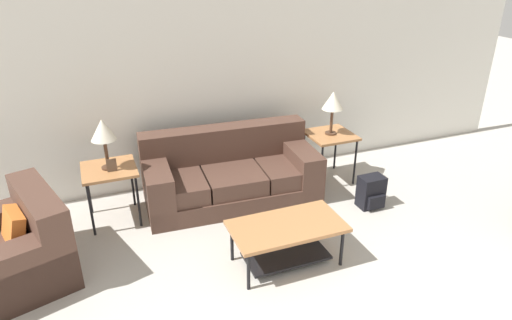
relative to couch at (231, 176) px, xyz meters
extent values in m
cube|color=silver|center=(0.04, 0.67, 1.00)|extent=(8.88, 0.06, 2.60)
cube|color=#4C3328|center=(0.00, -0.05, -0.19)|extent=(2.03, 1.00, 0.22)
cube|color=#4C3328|center=(-0.66, -0.03, 0.02)|extent=(0.68, 0.83, 0.20)
cube|color=#4C3328|center=(0.00, -0.07, 0.02)|extent=(0.68, 0.83, 0.20)
cube|color=#4C3328|center=(0.66, -0.11, 0.02)|extent=(0.68, 0.83, 0.20)
cube|color=#4C3328|center=(0.01, 0.26, 0.32)|extent=(1.99, 0.37, 0.40)
cube|color=#4C3328|center=(-0.85, 0.00, -0.01)|extent=(0.33, 0.90, 0.58)
cube|color=#4C3328|center=(0.85, -0.10, -0.01)|extent=(0.33, 0.90, 0.58)
cube|color=#4C3328|center=(-2.32, -0.70, -0.10)|extent=(1.23, 1.26, 0.40)
cube|color=#4C3328|center=(-1.98, -0.60, 0.30)|extent=(0.55, 1.05, 0.40)
cube|color=#4C3328|center=(-2.21, -1.07, -0.02)|extent=(1.01, 0.54, 0.56)
cube|color=orange|center=(-2.21, -0.67, 0.20)|extent=(0.28, 0.38, 0.36)
cube|color=#A87042|center=(0.09, -1.36, 0.11)|extent=(1.05, 0.56, 0.04)
cylinder|color=black|center=(-0.37, -1.58, -0.10)|extent=(0.03, 0.03, 0.39)
cylinder|color=black|center=(0.56, -1.58, -0.10)|extent=(0.03, 0.03, 0.39)
cylinder|color=black|center=(-0.37, -1.14, -0.10)|extent=(0.03, 0.03, 0.39)
cylinder|color=black|center=(0.56, -1.14, -0.10)|extent=(0.03, 0.03, 0.39)
cube|color=black|center=(0.09, -1.36, -0.22)|extent=(0.78, 0.40, 0.02)
cube|color=#A87042|center=(-1.33, 0.02, 0.31)|extent=(0.56, 0.56, 0.03)
cylinder|color=black|center=(-1.57, -0.21, 0.00)|extent=(0.03, 0.03, 0.60)
cylinder|color=black|center=(-1.09, -0.21, 0.00)|extent=(0.03, 0.03, 0.60)
cylinder|color=black|center=(-1.57, 0.26, 0.00)|extent=(0.03, 0.03, 0.60)
cylinder|color=black|center=(-1.09, 0.26, 0.00)|extent=(0.03, 0.03, 0.60)
cube|color=#A87042|center=(1.33, 0.02, 0.31)|extent=(0.56, 0.56, 0.03)
cylinder|color=black|center=(1.09, -0.21, 0.00)|extent=(0.03, 0.03, 0.60)
cylinder|color=black|center=(1.56, -0.21, 0.00)|extent=(0.03, 0.03, 0.60)
cylinder|color=black|center=(1.09, 0.26, 0.00)|extent=(0.03, 0.03, 0.60)
cylinder|color=black|center=(1.56, 0.26, 0.00)|extent=(0.03, 0.03, 0.60)
cylinder|color=#472D1E|center=(-1.33, 0.02, 0.34)|extent=(0.14, 0.14, 0.02)
cylinder|color=#472D1E|center=(-1.33, 0.02, 0.50)|extent=(0.04, 0.04, 0.31)
cone|color=beige|center=(-1.33, 0.02, 0.76)|extent=(0.26, 0.26, 0.22)
cylinder|color=#472D1E|center=(1.33, 0.02, 0.34)|extent=(0.14, 0.14, 0.02)
cylinder|color=#472D1E|center=(1.33, 0.02, 0.50)|extent=(0.04, 0.04, 0.31)
cone|color=beige|center=(1.33, 0.02, 0.76)|extent=(0.26, 0.26, 0.22)
cube|color=black|center=(1.44, -0.76, -0.11)|extent=(0.28, 0.20, 0.38)
cube|color=black|center=(1.44, -0.88, -0.18)|extent=(0.21, 0.05, 0.15)
cylinder|color=black|center=(1.36, -0.64, -0.09)|extent=(0.02, 0.02, 0.28)
cylinder|color=black|center=(1.51, -0.64, -0.09)|extent=(0.02, 0.02, 0.28)
cube|color=#4C3828|center=(-1.30, -0.06, 0.39)|extent=(0.10, 0.04, 0.13)
camera|label=1|loc=(-1.46, -4.54, 2.42)|focal=32.00mm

